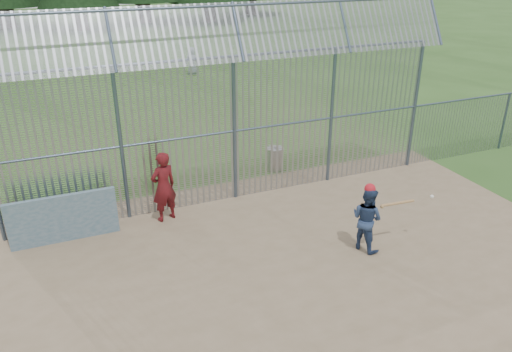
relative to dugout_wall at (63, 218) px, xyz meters
name	(u,v)px	position (x,y,z in m)	size (l,w,h in m)	color
ground	(290,262)	(4.60, -2.90, -0.62)	(120.00, 120.00, 0.00)	#2D511E
dirt_infield	(300,273)	(4.60, -3.40, -0.61)	(14.00, 10.00, 0.02)	#756047
dugout_wall	(63,218)	(0.00, 0.00, 0.00)	(2.50, 0.12, 1.20)	#38566B
batter	(367,219)	(6.46, -3.07, 0.18)	(0.76, 0.59, 1.57)	navy
onlooker	(164,187)	(2.47, 0.10, 0.34)	(0.68, 0.45, 1.87)	maroon
bg_kid_standing	(192,61)	(7.74, 15.92, 0.15)	(0.75, 0.49, 1.53)	slate
batting_gear	(378,192)	(6.65, -3.12, 0.85)	(1.70, 0.50, 0.60)	red
trash_can	(275,159)	(6.46, 1.96, -0.24)	(0.56, 0.56, 0.82)	gray
backstop_fence	(296,111)	(6.41, 0.53, 1.74)	(20.09, 0.81, 5.30)	#47566B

